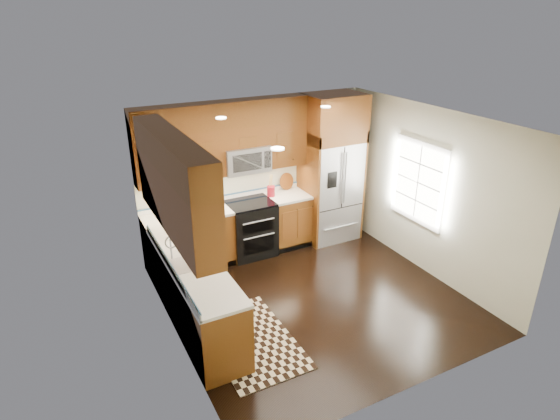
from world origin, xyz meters
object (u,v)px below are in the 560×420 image
range (251,228)px  refrigerator (331,169)px  rug (251,340)px  utensil_crock (271,189)px  knife_block (214,202)px

range → refrigerator: refrigerator is taller
rug → utensil_crock: bearing=58.1°
range → rug: range is taller
range → refrigerator: 1.76m
refrigerator → knife_block: bearing=177.0°
range → knife_block: 0.83m
range → utensil_crock: utensil_crock is taller
range → utensil_crock: size_ratio=2.48×
knife_block → utensil_crock: 1.03m
range → utensil_crock: (0.44, 0.10, 0.60)m
refrigerator → utensil_crock: refrigerator is taller
range → rug: 2.36m
rug → knife_block: (0.36, 2.18, 1.04)m
rug → range: bearing=66.0°
utensil_crock → rug: bearing=-122.1°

